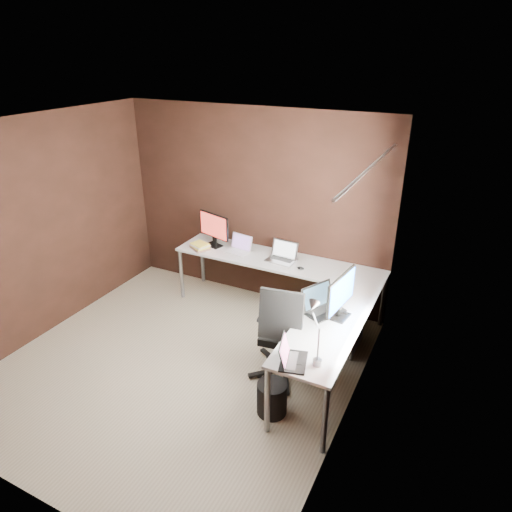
% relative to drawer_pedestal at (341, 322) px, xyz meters
% --- Properties ---
extents(room, '(3.60, 3.60, 2.50)m').
position_rel_drawer_pedestal_xyz_m(room, '(-1.09, -1.08, 0.98)').
color(room, tan).
rests_on(room, ground).
extents(desk, '(2.65, 2.25, 0.73)m').
position_rel_drawer_pedestal_xyz_m(desk, '(-0.59, -0.11, 0.38)').
color(desk, silver).
rests_on(desk, ground).
extents(drawer_pedestal, '(0.42, 0.50, 0.60)m').
position_rel_drawer_pedestal_xyz_m(drawer_pedestal, '(0.00, 0.00, 0.00)').
color(drawer_pedestal, silver).
rests_on(drawer_pedestal, ground).
extents(monitor_left, '(0.49, 0.20, 0.44)m').
position_rel_drawer_pedestal_xyz_m(monitor_left, '(-1.88, 0.38, 0.68)').
color(monitor_left, black).
rests_on(monitor_left, desk).
extents(monitor_right, '(0.16, 0.56, 0.46)m').
position_rel_drawer_pedestal_xyz_m(monitor_right, '(0.12, -0.58, 0.69)').
color(monitor_right, black).
rests_on(monitor_right, desk).
extents(laptop_white, '(0.34, 0.27, 0.21)m').
position_rel_drawer_pedestal_xyz_m(laptop_white, '(-1.49, 0.36, 0.48)').
color(laptop_white, silver).
rests_on(laptop_white, desk).
extents(laptop_silver, '(0.37, 0.28, 0.23)m').
position_rel_drawer_pedestal_xyz_m(laptop_silver, '(-0.89, 0.36, 0.48)').
color(laptop_silver, silver).
rests_on(laptop_silver, desk).
extents(laptop_black_big, '(0.42, 0.47, 0.26)m').
position_rel_drawer_pedestal_xyz_m(laptop_black_big, '(-0.08, -0.54, 0.49)').
color(laptop_black_big, black).
rests_on(laptop_black_big, desk).
extents(laptop_black_small, '(0.29, 0.35, 0.21)m').
position_rel_drawer_pedestal_xyz_m(laptop_black_small, '(-0.04, -1.44, 0.48)').
color(laptop_black_small, black).
rests_on(laptop_black_small, desk).
extents(book_stack, '(0.30, 0.29, 0.08)m').
position_rel_drawer_pedestal_xyz_m(book_stack, '(-1.99, 0.19, 0.47)').
color(book_stack, '#91634E').
rests_on(book_stack, desk).
extents(mouse_left, '(0.10, 0.07, 0.03)m').
position_rel_drawer_pedestal_xyz_m(mouse_left, '(-1.93, 0.15, 0.45)').
color(mouse_left, black).
rests_on(mouse_left, desk).
extents(mouse_corner, '(0.09, 0.06, 0.03)m').
position_rel_drawer_pedestal_xyz_m(mouse_corner, '(-0.60, 0.22, 0.45)').
color(mouse_corner, black).
rests_on(mouse_corner, desk).
extents(desk_lamp, '(0.18, 0.21, 0.55)m').
position_rel_drawer_pedestal_xyz_m(desk_lamp, '(0.11, -1.32, 0.77)').
color(desk_lamp, slate).
rests_on(desk_lamp, desk).
extents(office_chair, '(0.60, 0.61, 1.08)m').
position_rel_drawer_pedestal_xyz_m(office_chair, '(-0.36, -0.78, 0.02)').
color(office_chair, black).
rests_on(office_chair, ground).
extents(wastebasket, '(0.35, 0.35, 0.33)m').
position_rel_drawer_pedestal_xyz_m(wastebasket, '(-0.25, -1.33, -0.14)').
color(wastebasket, black).
rests_on(wastebasket, ground).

